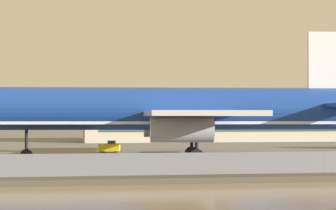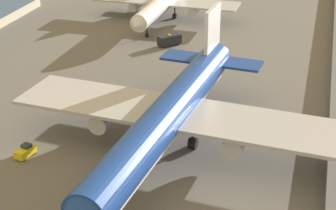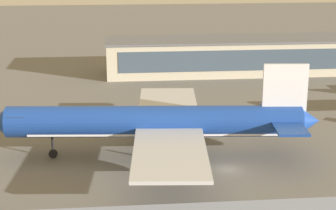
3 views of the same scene
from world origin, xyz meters
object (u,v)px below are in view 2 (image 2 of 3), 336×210
at_px(baggage_tug, 25,151).
at_px(passenger_jet_white, 165,1).
at_px(cargo_jet_blue, 169,114).
at_px(ops_van, 170,40).

bearing_deg(baggage_tug, passenger_jet_white, -0.78).
bearing_deg(passenger_jet_white, cargo_jet_blue, -163.42).
xyz_separation_m(passenger_jet_white, baggage_tug, (-69.59, 0.94, -3.90)).
relative_size(passenger_jet_white, baggage_tug, 12.38).
height_order(passenger_jet_white, ops_van, passenger_jet_white).
bearing_deg(ops_van, baggage_tug, 171.92).
bearing_deg(passenger_jet_white, ops_van, -160.39).
bearing_deg(cargo_jet_blue, ops_van, 15.34).
relative_size(passenger_jet_white, ops_van, 8.14).
bearing_deg(cargo_jet_blue, baggage_tug, 108.55).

